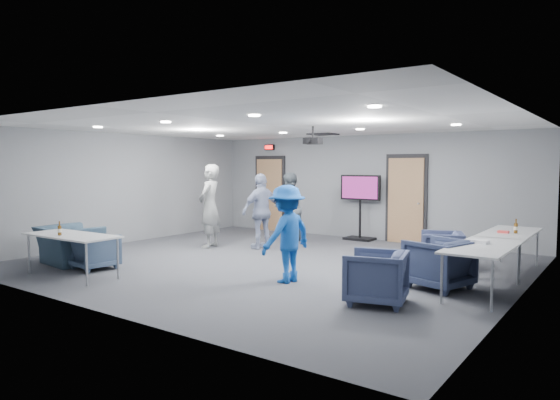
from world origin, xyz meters
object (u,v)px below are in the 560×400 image
Objects in this scene: person_c at (262,211)px; person_d at (287,234)px; chair_right_c at (376,277)px; chair_front_b at (69,245)px; table_right_b at (484,248)px; bottle_front at (60,230)px; person_b at (289,207)px; table_right_a at (510,234)px; chair_front_a at (95,251)px; bottle_right at (516,228)px; chair_right_b at (438,263)px; chair_right_a at (442,250)px; person_a at (210,206)px; table_front_left at (72,237)px; tv_stand at (360,203)px; projector at (313,141)px.

person_c is 3.36m from person_d.
chair_front_b is at bearing -96.36° from chair_right_c.
bottle_front is (-6.15, -3.08, 0.13)m from table_right_b.
person_b reaches higher than table_right_a.
bottle_right is (6.44, 4.03, 0.49)m from chair_front_a.
chair_front_b is (-6.50, -2.25, -0.02)m from chair_right_b.
person_b is 5.27m from table_right_a.
chair_right_a is at bearing -171.00° from bottle_right.
chair_right_c is 6.14m from chair_front_b.
table_right_a is at bearing 125.29° from bottle_right.
person_a is 0.99× the size of table_right_b.
table_front_left is 7.59× the size of bottle_front.
chair_right_b reaches higher than table_front_left.
chair_right_c is 3.16× the size of bottle_right.
person_d is at bearing -77.13° from tv_stand.
chair_right_c is 3.70m from projector.
chair_right_b is (2.17, 1.03, -0.41)m from person_d.
person_b is 0.94× the size of table_front_left.
person_b is at bearing -96.14° from chair_front_a.
chair_front_a is 3.00× the size of bottle_front.
table_right_b reaches higher than chair_front_a.
chair_right_b is 0.76× the size of chair_front_b.
table_right_a is at bearing 177.86° from chair_right_b.
table_right_a is 4.01m from projector.
bottle_right reaches higher than chair_right_a.
chair_front_a is (-0.04, -3.02, -0.64)m from person_a.
chair_front_b is 4.64× the size of bottle_front.
person_c is 1.04× the size of tv_stand.
projector is at bearing 79.53° from table_right_b.
bottle_right is (5.36, -0.75, -0.04)m from person_b.
chair_front_a is at bearing -18.50° from person_a.
bottle_right is 4.60m from tv_stand.
projector is at bearing 110.58° from table_right_a.
person_a is 5.27m from chair_right_a.
table_right_b is 7.61× the size of bottle_right.
chair_right_a is 6.47m from chair_front_a.
chair_right_c reaches higher than table_right_a.
chair_front_b is at bearing 107.86° from table_right_b.
chair_front_b is at bearing -151.27° from projector.
bottle_front is at bearing 149.24° from chair_front_b.
person_b is 5.72m from chair_right_c.
chair_front_b is at bearing 142.20° from bottle_front.
chair_right_c is at bearing -21.00° from chair_right_a.
tv_stand is (-1.13, 4.93, 0.15)m from person_d.
person_b is 1.54× the size of chair_front_b.
table_front_left is at bearing -88.13° from chair_right_c.
table_right_a is 7.75m from table_front_left.
table_front_left is (0.18, -3.62, -0.29)m from person_a.
person_c reaches higher than chair_right_c.
bottle_front is (-5.50, -3.03, 0.43)m from chair_right_b.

